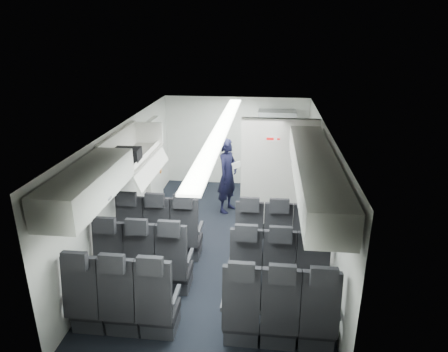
% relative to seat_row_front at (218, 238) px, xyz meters
% --- Properties ---
extents(cabin_shell, '(3.41, 6.01, 2.16)m').
position_rel_seat_row_front_xyz_m(cabin_shell, '(0.00, 0.53, 0.72)').
color(cabin_shell, black).
rests_on(cabin_shell, ground).
extents(seat_row_front, '(3.33, 0.56, 1.24)m').
position_rel_seat_row_front_xyz_m(seat_row_front, '(0.00, 0.00, 0.00)').
color(seat_row_front, black).
rests_on(seat_row_front, cabin_shell).
extents(seat_row_mid, '(3.33, 0.56, 1.24)m').
position_rel_seat_row_front_xyz_m(seat_row_mid, '(0.00, -0.90, 0.00)').
color(seat_row_mid, black).
rests_on(seat_row_mid, cabin_shell).
extents(seat_row_rear, '(3.33, 0.56, 1.24)m').
position_rel_seat_row_front_xyz_m(seat_row_rear, '(0.00, -1.80, 0.00)').
color(seat_row_rear, black).
rests_on(seat_row_rear, cabin_shell).
extents(overhead_bin_left_rear, '(0.53, 1.80, 0.40)m').
position_rel_seat_row_front_xyz_m(overhead_bin_left_rear, '(-1.40, -1.47, 1.46)').
color(overhead_bin_left_rear, white).
rests_on(overhead_bin_left_rear, cabin_shell).
extents(overhead_bin_left_front_open, '(0.64, 1.70, 0.72)m').
position_rel_seat_row_front_xyz_m(overhead_bin_left_front_open, '(-1.44, 0.28, 1.33)').
color(overhead_bin_left_front_open, '#9E9E93').
rests_on(overhead_bin_left_front_open, cabin_shell).
extents(overhead_bin_right_rear, '(0.53, 1.80, 0.40)m').
position_rel_seat_row_front_xyz_m(overhead_bin_right_rear, '(1.40, -1.47, 1.46)').
color(overhead_bin_right_rear, white).
rests_on(overhead_bin_right_rear, cabin_shell).
extents(overhead_bin_right_front, '(0.53, 1.70, 0.40)m').
position_rel_seat_row_front_xyz_m(overhead_bin_right_front, '(1.40, 0.28, 1.46)').
color(overhead_bin_right_front, white).
rests_on(overhead_bin_right_front, cabin_shell).
extents(bulkhead_partition, '(1.40, 0.15, 2.13)m').
position_rel_seat_row_front_xyz_m(bulkhead_partition, '(0.98, 1.33, 0.67)').
color(bulkhead_partition, silver).
rests_on(bulkhead_partition, cabin_shell).
extents(galley_unit, '(0.85, 0.52, 1.90)m').
position_rel_seat_row_front_xyz_m(galley_unit, '(0.95, 3.25, 0.55)').
color(galley_unit, '#939399').
rests_on(galley_unit, cabin_shell).
extents(boarding_door, '(0.12, 1.27, 1.86)m').
position_rel_seat_row_front_xyz_m(boarding_door, '(-1.64, 2.09, 0.55)').
color(boarding_door, silver).
rests_on(boarding_door, cabin_shell).
extents(flight_attendant, '(0.57, 0.68, 1.58)m').
position_rel_seat_row_front_xyz_m(flight_attendant, '(-0.04, 1.93, 0.39)').
color(flight_attendant, black).
rests_on(flight_attendant, ground).
extents(carry_on_bag, '(0.41, 0.29, 0.24)m').
position_rel_seat_row_front_xyz_m(carry_on_bag, '(-1.41, -0.03, 1.38)').
color(carry_on_bag, black).
rests_on(carry_on_bag, overhead_bin_left_front_open).
extents(papers, '(0.19, 0.09, 0.13)m').
position_rel_seat_row_front_xyz_m(papers, '(0.15, 1.88, 0.64)').
color(papers, white).
rests_on(papers, flight_attendant).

